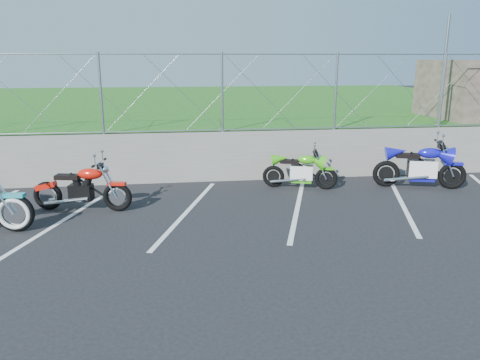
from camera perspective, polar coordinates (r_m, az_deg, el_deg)
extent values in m
plane|color=black|center=(9.08, -6.22, -5.75)|extent=(90.00, 90.00, 0.00)
cube|color=slate|center=(12.28, -6.76, 2.78)|extent=(30.00, 0.22, 1.30)
cube|color=#1C5316|center=(22.16, -7.24, 8.04)|extent=(30.00, 20.00, 1.30)
cylinder|color=gray|center=(12.02, -7.14, 15.00)|extent=(28.00, 0.03, 0.03)
cylinder|color=gray|center=(12.15, -6.86, 6.01)|extent=(28.00, 0.03, 0.03)
cylinder|color=gray|center=(14.43, 23.55, 12.06)|extent=(0.08, 0.08, 3.00)
cube|color=silver|center=(10.27, -19.91, -4.11)|extent=(1.49, 4.31, 0.01)
cube|color=silver|center=(10.03, -6.38, -3.75)|extent=(1.49, 4.31, 0.01)
cube|color=silver|center=(10.34, 7.05, -3.19)|extent=(1.49, 4.31, 0.01)
cube|color=silver|center=(11.18, 19.05, -2.54)|extent=(1.49, 4.31, 0.01)
torus|color=black|center=(9.65, -25.73, -3.65)|extent=(0.74, 0.20, 0.73)
cube|color=#2CA7B1|center=(9.56, -25.96, -1.69)|extent=(0.43, 0.21, 0.07)
torus|color=black|center=(10.77, -22.37, -1.78)|extent=(0.63, 0.23, 0.62)
torus|color=black|center=(10.20, -14.71, -2.01)|extent=(0.63, 0.23, 0.62)
cube|color=black|center=(10.44, -18.78, -1.42)|extent=(0.51, 0.37, 0.34)
ellipsoid|color=red|center=(10.26, -17.82, 0.71)|extent=(0.57, 0.34, 0.23)
cube|color=black|center=(10.46, -20.26, 0.37)|extent=(0.54, 0.33, 0.09)
cube|color=red|center=(10.12, -14.81, -0.43)|extent=(0.40, 0.22, 0.06)
cylinder|color=silver|center=(10.13, -16.80, 2.04)|extent=(0.17, 0.72, 0.03)
torus|color=black|center=(11.76, 4.10, 0.45)|extent=(0.56, 0.26, 0.55)
torus|color=black|center=(11.71, 10.45, 0.18)|extent=(0.56, 0.26, 0.55)
cube|color=black|center=(11.70, 7.19, 0.75)|extent=(0.48, 0.37, 0.31)
ellipsoid|color=#3EB016|center=(11.61, 8.24, 2.47)|extent=(0.53, 0.36, 0.21)
cube|color=black|center=(11.64, 6.06, 2.25)|extent=(0.50, 0.35, 0.08)
cube|color=#3EB016|center=(11.65, 10.51, 1.40)|extent=(0.37, 0.24, 0.06)
cylinder|color=silver|center=(11.56, 9.07, 3.47)|extent=(0.22, 0.64, 0.03)
torus|color=black|center=(12.32, 17.38, 0.75)|extent=(0.68, 0.30, 0.67)
torus|color=black|center=(12.68, 24.44, 0.46)|extent=(0.68, 0.30, 0.67)
cube|color=black|center=(12.45, 20.91, 1.10)|extent=(0.58, 0.44, 0.38)
ellipsoid|color=#1211A6|center=(12.41, 22.20, 3.06)|extent=(0.64, 0.42, 0.26)
cube|color=black|center=(12.31, 19.75, 2.82)|extent=(0.61, 0.41, 0.10)
cube|color=#1211A6|center=(12.61, 24.59, 1.84)|extent=(0.45, 0.28, 0.07)
cylinder|color=silver|center=(12.42, 23.17, 4.18)|extent=(0.25, 0.78, 0.03)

